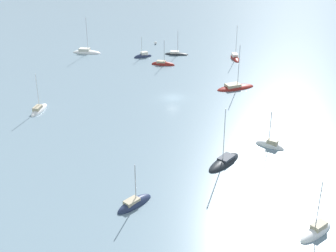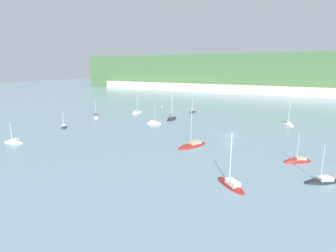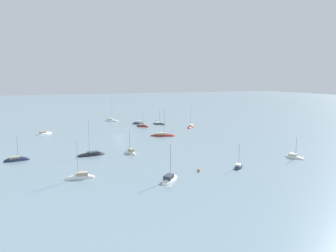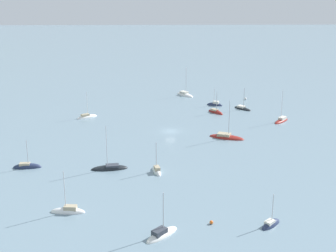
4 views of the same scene
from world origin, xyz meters
The scene contains 17 objects.
ground_plane centered at (0.00, 0.00, 0.00)m, with size 600.00×600.00×0.00m, color slate.
sailboat_0 centered at (-24.73, 13.19, 0.07)m, with size 3.32×7.76×9.99m.
sailboat_1 centered at (21.26, -22.29, 0.10)m, with size 6.34×5.52×7.06m.
sailboat_2 centered at (-26.45, 3.53, 0.12)m, with size 5.10×2.50×7.03m.
sailboat_3 centered at (17.34, -13.68, 0.08)m, with size 5.89×4.84×7.05m.
sailboat_4 centered at (-51.20, 2.78, 0.12)m, with size 6.00×5.87×7.78m.
sailboat_5 centered at (13.09, 23.26, 0.11)m, with size 5.01×6.09×8.10m.
sailboat_6 centered at (-43.37, 18.30, 0.12)m, with size 2.09×5.95×8.25m.
sailboat_7 centered at (8.21, -30.71, 0.14)m, with size 6.50×5.94×9.40m.
sailboat_8 centered at (39.04, -6.02, 0.12)m, with size 7.71×6.54×10.31m.
sailboat_9 centered at (25.74, -14.47, 0.12)m, with size 3.21×5.11×6.25m.
sailboat_10 centered at (-23.63, 30.30, 0.07)m, with size 2.02×5.91×6.93m.
sailboat_11 centered at (-5.54, -13.60, 0.10)m, with size 6.07×9.18×10.25m.
sailboat_12 centered at (-46.25, -32.04, 0.10)m, with size 5.44×3.25×5.83m.
sailboat_13 centered at (-48.46, -14.47, 0.08)m, with size 4.28×4.30×6.07m.
mooring_buoy_1 centered at (-47.81, -5.16, 0.30)m, with size 0.59×0.59×0.59m.
mooring_buoy_2 centered at (32.57, -25.21, 0.37)m, with size 0.75×0.75×0.75m.
Camera 3 is at (-106.39, 25.55, 19.23)m, focal length 35.00 mm.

